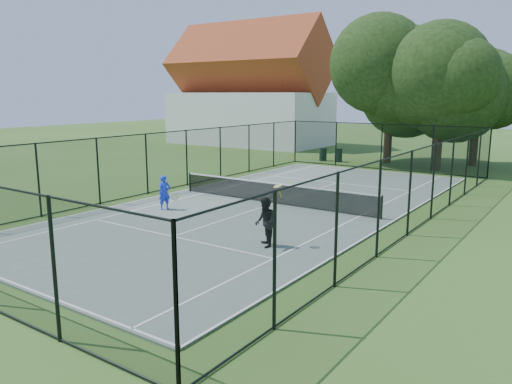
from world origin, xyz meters
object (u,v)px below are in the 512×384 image
Objects in this scene: trash_bin_left at (323,154)px; player_blue at (165,193)px; trash_bin_right at (338,155)px; player_black at (265,222)px; tennis_net at (274,192)px.

player_blue is at bearing -83.99° from trash_bin_left.
player_blue reaches higher than trash_bin_right.
trash_bin_left is 0.66× the size of player_blue.
player_black is (7.14, -20.39, 0.36)m from trash_bin_right.
player_black is (8.34, -20.28, 0.38)m from trash_bin_left.
player_black reaches higher than trash_bin_right.
player_black reaches higher than tennis_net.
tennis_net is at bearing 48.21° from player_blue.
player_black is (3.22, -5.53, 0.29)m from tennis_net.
player_blue is at bearing -87.74° from trash_bin_right.
trash_bin_left is 0.97× the size of trash_bin_right.
trash_bin_right is 0.68× the size of player_blue.
player_blue is at bearing 163.01° from player_black.
trash_bin_right is at bearing 104.77° from tennis_net.
player_black is (6.41, -1.96, 0.08)m from player_blue.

